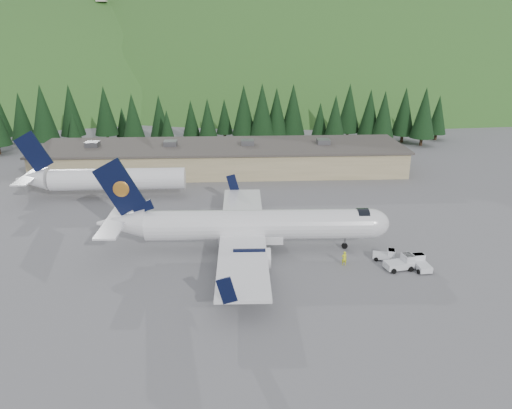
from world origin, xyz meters
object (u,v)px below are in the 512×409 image
Objects in this scene: baggage_tug_b at (386,255)px; ramp_worker at (344,258)px; terminal_building at (222,158)px; second_airliner at (100,179)px; baggage_tug_c at (420,263)px; airliner at (250,226)px; baggage_tug_a at (401,263)px.

ramp_worker is at bearing -151.96° from baggage_tug_b.
baggage_tug_b is 46.50m from terminal_building.
terminal_building is 45.49m from ramp_worker.
terminal_building is (19.91, 16.00, -0.70)m from second_airliner.
terminal_building is at bearing 38.78° from second_airliner.
baggage_tug_b is 1.62× the size of ramp_worker.
second_airliner is at bearing -141.22° from terminal_building.
terminal_building is at bearing 22.95° from baggage_tug_c.
baggage_tug_b is at bearing -172.89° from ramp_worker.
airliner is 10.31× the size of baggage_tug_a.
ramp_worker is at bearing -70.77° from terminal_building.
ramp_worker is at bearing 156.75° from baggage_tug_a.
baggage_tug_b is 0.94× the size of baggage_tug_c.
ramp_worker is at bearing -22.78° from airliner.
airliner is 17.07m from baggage_tug_b.
terminal_building is at bearing 104.65° from baggage_tug_a.
second_airliner is at bearing 134.43° from baggage_tug_a.
baggage_tug_a is 49.27m from terminal_building.
baggage_tug_a is at bearing -34.39° from second_airliner.
baggage_tug_c is at bearing -22.00° from baggage_tug_b.
airliner is 20.83× the size of ramp_worker.
baggage_tug_b is at bearing 101.75° from baggage_tug_a.
ramp_worker reaches higher than baggage_tug_c.
second_airliner is 7.71× the size of baggage_tug_a.
baggage_tug_c is at bearing -33.01° from second_airliner.
ramp_worker is at bearing 75.56° from baggage_tug_c.
second_airliner is 50.19m from baggage_tug_a.
baggage_tug_b is 5.53m from ramp_worker.
baggage_tug_a is at bearing 162.79° from ramp_worker.
airliner reaches higher than baggage_tug_b.
baggage_tug_c is 8.87m from ramp_worker.
ramp_worker is (34.88, -26.93, -2.44)m from second_airliner.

